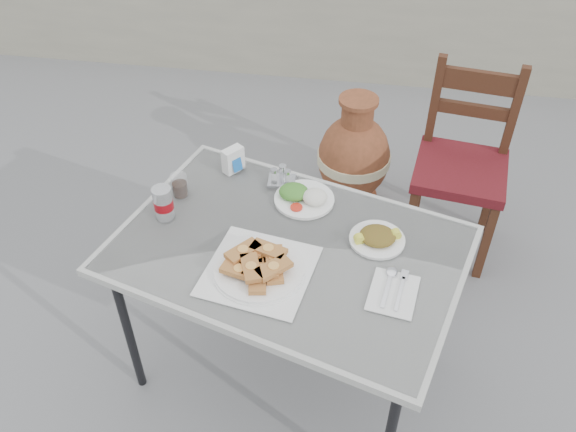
% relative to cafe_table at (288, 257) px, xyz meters
% --- Properties ---
extents(ground, '(80.00, 80.00, 0.00)m').
position_rel_cafe_table_xyz_m(ground, '(-0.06, 0.08, -0.67)').
color(ground, slate).
rests_on(ground, ground).
extents(cafe_table, '(1.35, 1.10, 0.72)m').
position_rel_cafe_table_xyz_m(cafe_table, '(0.00, 0.00, 0.00)').
color(cafe_table, black).
rests_on(cafe_table, ground).
extents(pide_plate, '(0.39, 0.39, 0.07)m').
position_rel_cafe_table_xyz_m(pide_plate, '(-0.08, -0.13, 0.08)').
color(pide_plate, white).
rests_on(pide_plate, cafe_table).
extents(salad_rice_plate, '(0.23, 0.23, 0.06)m').
position_rel_cafe_table_xyz_m(salad_rice_plate, '(0.02, 0.25, 0.07)').
color(salad_rice_plate, white).
rests_on(salad_rice_plate, cafe_table).
extents(salad_chopped_plate, '(0.19, 0.19, 0.04)m').
position_rel_cafe_table_xyz_m(salad_chopped_plate, '(0.30, 0.08, 0.07)').
color(salad_chopped_plate, white).
rests_on(salad_chopped_plate, cafe_table).
extents(soda_can, '(0.07, 0.07, 0.13)m').
position_rel_cafe_table_xyz_m(soda_can, '(-0.46, 0.09, 0.11)').
color(soda_can, silver).
rests_on(soda_can, cafe_table).
extents(cola_glass, '(0.06, 0.06, 0.09)m').
position_rel_cafe_table_xyz_m(cola_glass, '(-0.44, 0.21, 0.09)').
color(cola_glass, white).
rests_on(cola_glass, cafe_table).
extents(napkin_holder, '(0.09, 0.09, 0.10)m').
position_rel_cafe_table_xyz_m(napkin_holder, '(-0.28, 0.39, 0.10)').
color(napkin_holder, white).
rests_on(napkin_holder, cafe_table).
extents(condiment_caddy, '(0.11, 0.09, 0.08)m').
position_rel_cafe_table_xyz_m(condiment_caddy, '(-0.08, 0.34, 0.08)').
color(condiment_caddy, silver).
rests_on(condiment_caddy, cafe_table).
extents(cutlery_napkin, '(0.18, 0.22, 0.01)m').
position_rel_cafe_table_xyz_m(cutlery_napkin, '(0.36, -0.14, 0.05)').
color(cutlery_napkin, white).
rests_on(cutlery_napkin, cafe_table).
extents(chair, '(0.47, 0.47, 0.94)m').
position_rel_cafe_table_xyz_m(chair, '(0.68, 0.91, -0.18)').
color(chair, '#33190D').
rests_on(chair, ground).
extents(terracotta_urn, '(0.38, 0.38, 0.66)m').
position_rel_cafe_table_xyz_m(terracotta_urn, '(0.17, 1.11, -0.36)').
color(terracotta_urn, brown).
rests_on(terracotta_urn, ground).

